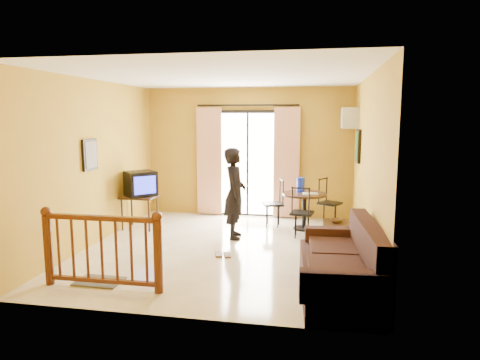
% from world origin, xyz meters
% --- Properties ---
extents(ground, '(5.00, 5.00, 0.00)m').
position_xyz_m(ground, '(0.00, 0.00, 0.00)').
color(ground, beige).
rests_on(ground, ground).
extents(room_shell, '(5.00, 5.00, 5.00)m').
position_xyz_m(room_shell, '(0.00, 0.00, 1.70)').
color(room_shell, white).
rests_on(room_shell, ground).
extents(balcony_door, '(2.25, 0.14, 2.46)m').
position_xyz_m(balcony_door, '(0.00, 2.43, 1.19)').
color(balcony_door, black).
rests_on(balcony_door, ground).
extents(tv_table, '(0.65, 0.55, 0.65)m').
position_xyz_m(tv_table, '(-1.90, 1.00, 0.57)').
color(tv_table, black).
rests_on(tv_table, ground).
extents(television, '(0.72, 0.71, 0.48)m').
position_xyz_m(television, '(-1.87, 1.00, 0.89)').
color(television, black).
rests_on(television, tv_table).
extents(picture_left, '(0.05, 0.42, 0.52)m').
position_xyz_m(picture_left, '(-2.22, -0.20, 1.55)').
color(picture_left, black).
rests_on(picture_left, room_shell).
extents(dining_table, '(0.85, 0.85, 0.71)m').
position_xyz_m(dining_table, '(1.27, 1.52, 0.56)').
color(dining_table, black).
rests_on(dining_table, ground).
extents(water_jug, '(0.15, 0.15, 0.29)m').
position_xyz_m(water_jug, '(1.19, 1.62, 0.86)').
color(water_jug, '#162AD3').
rests_on(water_jug, dining_table).
extents(serving_tray, '(0.30, 0.22, 0.02)m').
position_xyz_m(serving_tray, '(1.38, 1.42, 0.72)').
color(serving_tray, beige).
rests_on(serving_tray, dining_table).
extents(dining_chairs, '(1.65, 1.51, 0.95)m').
position_xyz_m(dining_chairs, '(1.22, 1.51, 0.00)').
color(dining_chairs, black).
rests_on(dining_chairs, ground).
extents(air_conditioner, '(0.31, 0.60, 0.40)m').
position_xyz_m(air_conditioner, '(2.09, 1.95, 2.15)').
color(air_conditioner, silver).
rests_on(air_conditioner, room_shell).
extents(botanical_print, '(0.05, 0.50, 0.60)m').
position_xyz_m(botanical_print, '(2.22, 1.30, 1.65)').
color(botanical_print, black).
rests_on(botanical_print, room_shell).
extents(coffee_table, '(0.45, 0.82, 0.37)m').
position_xyz_m(coffee_table, '(1.85, 0.55, 0.24)').
color(coffee_table, black).
rests_on(coffee_table, ground).
extents(bowl, '(0.27, 0.27, 0.06)m').
position_xyz_m(bowl, '(1.85, 0.67, 0.40)').
color(bowl, '#50391B').
rests_on(bowl, coffee_table).
extents(sofa, '(1.02, 1.98, 0.92)m').
position_xyz_m(sofa, '(1.86, -1.61, 0.34)').
color(sofa, black).
rests_on(sofa, ground).
extents(standing_person, '(0.49, 0.65, 1.63)m').
position_xyz_m(standing_person, '(0.06, 0.69, 0.82)').
color(standing_person, black).
rests_on(standing_person, ground).
extents(stair_balustrade, '(1.63, 0.13, 1.04)m').
position_xyz_m(stair_balustrade, '(-1.15, -1.90, 0.56)').
color(stair_balustrade, '#471E0F').
rests_on(stair_balustrade, ground).
extents(doormat, '(0.61, 0.41, 0.02)m').
position_xyz_m(doormat, '(-1.30, -1.72, 0.01)').
color(doormat, '#504C40').
rests_on(doormat, ground).
extents(sandals, '(0.31, 0.27, 0.03)m').
position_xyz_m(sandals, '(0.07, -0.36, 0.01)').
color(sandals, '#50391B').
rests_on(sandals, ground).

